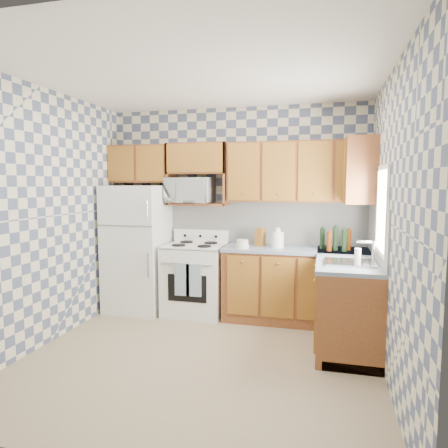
{
  "coord_description": "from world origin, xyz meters",
  "views": [
    {
      "loc": [
        1.15,
        -3.6,
        1.7
      ],
      "look_at": [
        0.05,
        0.75,
        1.25
      ],
      "focal_mm": 32.0,
      "sensor_mm": 36.0,
      "label": 1
    }
  ],
  "objects_px": {
    "refrigerator": "(138,248)",
    "electric_kettle": "(278,240)",
    "stove_body": "(195,280)",
    "microwave": "(190,190)"
  },
  "relations": [
    {
      "from": "stove_body",
      "to": "microwave",
      "type": "xyz_separation_m",
      "value": [
        -0.11,
        0.14,
        1.17
      ]
    },
    {
      "from": "refrigerator",
      "to": "electric_kettle",
      "type": "distance_m",
      "value": 1.88
    },
    {
      "from": "refrigerator",
      "to": "electric_kettle",
      "type": "xyz_separation_m",
      "value": [
        1.87,
        0.03,
        0.18
      ]
    },
    {
      "from": "electric_kettle",
      "to": "stove_body",
      "type": "bearing_deg",
      "value": -179.96
    },
    {
      "from": "stove_body",
      "to": "electric_kettle",
      "type": "distance_m",
      "value": 1.21
    },
    {
      "from": "stove_body",
      "to": "electric_kettle",
      "type": "bearing_deg",
      "value": 0.04
    },
    {
      "from": "stove_body",
      "to": "microwave",
      "type": "relative_size",
      "value": 1.49
    },
    {
      "from": "stove_body",
      "to": "microwave",
      "type": "bearing_deg",
      "value": 128.22
    },
    {
      "from": "microwave",
      "to": "electric_kettle",
      "type": "height_order",
      "value": "microwave"
    },
    {
      "from": "refrigerator",
      "to": "microwave",
      "type": "xyz_separation_m",
      "value": [
        0.7,
        0.16,
        0.78
      ]
    }
  ]
}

